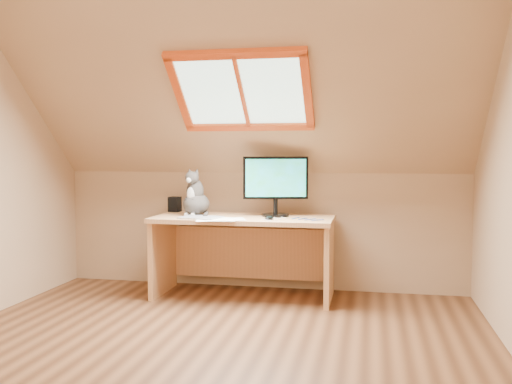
# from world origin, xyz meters

# --- Properties ---
(ground) EXTENTS (3.50, 3.50, 0.00)m
(ground) POSITION_xyz_m (0.00, 0.00, 0.00)
(ground) COLOR brown
(ground) RESTS_ON ground
(room_shell) EXTENTS (3.52, 3.52, 2.41)m
(room_shell) POSITION_xyz_m (0.00, -0.09, 1.43)
(room_shell) COLOR tan
(room_shell) RESTS_ON ground
(desk) EXTENTS (1.44, 0.63, 0.66)m
(desk) POSITION_xyz_m (-0.07, 1.44, 0.45)
(desk) COLOR #E3A36B
(desk) RESTS_ON ground
(monitor) EXTENTS (0.52, 0.22, 0.48)m
(monitor) POSITION_xyz_m (0.18, 1.45, 0.94)
(monitor) COLOR black
(monitor) RESTS_ON desk
(cat) EXTENTS (0.28, 0.31, 0.40)m
(cat) POSITION_xyz_m (-0.47, 1.39, 0.80)
(cat) COLOR #4C4643
(cat) RESTS_ON desk
(desk_speaker) EXTENTS (0.10, 0.10, 0.13)m
(desk_speaker) POSITION_xyz_m (-0.74, 1.63, 0.72)
(desk_speaker) COLOR black
(desk_speaker) RESTS_ON desk
(graphics_tablet) EXTENTS (0.35, 0.28, 0.01)m
(graphics_tablet) POSITION_xyz_m (-0.37, 1.19, 0.66)
(graphics_tablet) COLOR #B2B2B7
(graphics_tablet) RESTS_ON desk
(mouse) EXTENTS (0.08, 0.11, 0.03)m
(mouse) POSITION_xyz_m (0.18, 1.20, 0.67)
(mouse) COLOR black
(mouse) RESTS_ON desk
(papers) EXTENTS (0.35, 0.30, 0.01)m
(papers) POSITION_xyz_m (-0.13, 1.12, 0.66)
(papers) COLOR white
(papers) RESTS_ON desk
(cables) EXTENTS (0.51, 0.26, 0.01)m
(cables) POSITION_xyz_m (0.36, 1.26, 0.66)
(cables) COLOR silver
(cables) RESTS_ON desk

